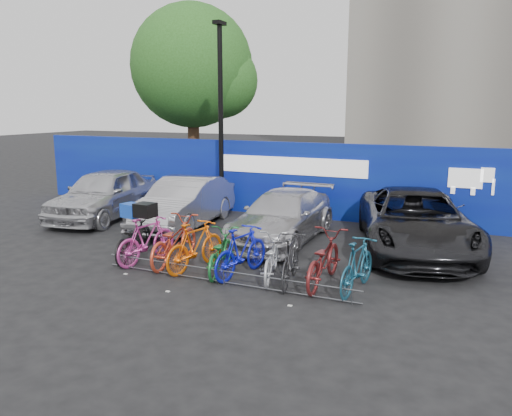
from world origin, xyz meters
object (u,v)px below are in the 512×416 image
Objects in this scene: bike_2 at (174,241)px; bike_6 at (271,258)px; car_3 at (415,221)px; bike_0 at (133,238)px; bike_1 at (147,240)px; bike_3 at (195,246)px; tree at (197,69)px; car_2 at (283,216)px; bike_4 at (220,252)px; car_1 at (184,203)px; car_0 at (105,194)px; bike_5 at (241,252)px; bike_8 at (323,259)px; bike_rack at (224,277)px; bike_7 at (290,260)px; lamppost at (221,114)px; bike_9 at (357,266)px.

bike_6 is (2.38, -0.04, -0.09)m from bike_2.
car_3 reaches higher than bike_0.
bike_1 reaches higher than bike_2.
car_3 is 3.00× the size of bike_3.
tree is 4.38× the size of bike_1.
car_3 reaches higher than bike_3.
car_2 is 3.27m from bike_2.
bike_4 is at bearing -8.90° from bike_6.
car_0 is at bearing 175.02° from car_1.
car_0 is at bearing -42.12° from bike_4.
bike_8 is at bearing -162.45° from bike_5.
bike_rack is 3.67m from car_2.
bike_0 is at bearing -85.27° from car_1.
bike_5 is 1.05× the size of bike_7.
bike_7 is at bearing 164.78° from bike_0.
bike_7 is (1.10, -0.04, -0.03)m from bike_5.
bike_6 is (-2.46, -3.33, -0.31)m from car_3.
bike_4 is at bearing 5.45° from bike_8.
bike_2 is at bearing -73.58° from lamppost.
lamppost is 3.52× the size of bike_9.
tree is 11.67m from bike_0.
car_2 reaches higher than bike_8.
bike_0 is 2.36m from bike_4.
car_1 is 2.51× the size of bike_4.
car_3 is at bearing -149.15° from bike_4.
car_2 reaches higher than bike_4.
bike_3 is 1.72m from bike_6.
car_0 is at bearing 178.28° from car_2.
lamppost is 7.48m from bike_rack.
lamppost is 7.14m from car_3.
bike_9 is at bearing 15.15° from bike_rack.
bike_3 is at bearing -60.57° from car_1.
bike_5 is at bearing 9.05° from bike_9.
bike_0 is 3.48m from bike_6.
bike_6 is (1.12, 0.11, -0.01)m from bike_4.
bike_6 is at bearing 6.50° from bike_9.
car_0 is 5.21m from bike_1.
car_2 is 2.52× the size of bike_1.
car_2 is (3.06, -2.37, -2.62)m from lamppost.
bike_1 is 4.80m from bike_9.
bike_rack is 2.78× the size of bike_8.
car_2 reaches higher than bike_3.
lamppost is 3.39× the size of bike_3.
lamppost is at bearing -75.57° from bike_4.
tree reaches higher than bike_2.
car_1 is at bearing 175.49° from car_2.
bike_4 is (-0.26, -3.04, -0.19)m from car_2.
car_0 is (-6.29, 3.88, 0.63)m from bike_rack.
car_0 is 2.60× the size of bike_1.
bike_1 is (-2.27, 0.57, 0.37)m from bike_rack.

